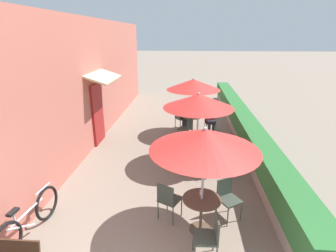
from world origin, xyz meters
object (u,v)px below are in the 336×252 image
object	(u,v)px
cafe_chair_mid_right	(172,148)
cafe_chair_far_right	(180,117)
cafe_chair_near_back	(227,196)
cafe_chair_far_back	(187,127)
patio_umbrella_mid	(199,101)
bicycle_leaning	(29,220)
seated_patron_mid_back	(208,153)
patio_table_far	(192,121)
patio_table_mid	(197,148)
patio_table_near	(201,208)
patio_umbrella_near	(205,140)
cafe_chair_far_left	(210,120)
coffee_cup_near	(202,193)
cafe_chair_mid_left	(206,140)
patio_umbrella_far	(193,84)
cafe_chair_mid_back	(212,158)
cafe_chair_near_right	(210,234)
seated_patron_far_left	(211,117)
seated_patron_far_right	(182,113)

from	to	relation	value
cafe_chair_mid_right	cafe_chair_far_right	xyz separation A→B (m)	(0.12, 3.05, 0.00)
cafe_chair_near_back	cafe_chair_far_back	size ratio (longest dim) A/B	1.00
patio_umbrella_mid	bicycle_leaning	size ratio (longest dim) A/B	1.20
seated_patron_mid_back	patio_table_far	bearing A→B (deg)	-19.89
patio_table_mid	seated_patron_mid_back	size ratio (longest dim) A/B	0.59
patio_table_near	cafe_chair_far_right	xyz separation A→B (m)	(-0.61, 5.82, 0.00)
patio_umbrella_near	cafe_chair_far_left	size ratio (longest dim) A/B	2.51
patio_table_mid	cafe_chair_far_right	distance (m)	3.07
patio_umbrella_near	cafe_chair_far_right	bearing A→B (deg)	95.96
coffee_cup_near	cafe_chair_mid_left	bearing A→B (deg)	84.69
patio_table_mid	patio_umbrella_far	size ratio (longest dim) A/B	0.34
cafe_chair_near_back	cafe_chair_mid_back	world-z (taller)	same
cafe_chair_mid_left	cafe_chair_mid_back	xyz separation A→B (m)	(0.07, -1.23, 0.00)
patio_umbrella_far	cafe_chair_mid_left	bearing A→B (deg)	-77.15
cafe_chair_near_right	cafe_chair_mid_back	distance (m)	2.92
patio_table_near	patio_table_far	distance (m)	5.30
cafe_chair_near_right	seated_patron_mid_back	bearing A→B (deg)	-6.04
patio_umbrella_mid	cafe_chair_mid_left	size ratio (longest dim) A/B	2.51
coffee_cup_near	cafe_chair_mid_back	world-z (taller)	cafe_chair_mid_back
cafe_chair_mid_left	cafe_chair_mid_back	distance (m)	1.24
cafe_chair_mid_left	cafe_chair_far_left	size ratio (longest dim) A/B	1.00
seated_patron_mid_back	cafe_chair_far_left	bearing A→B (deg)	-32.23
patio_table_far	seated_patron_far_left	distance (m)	0.73
cafe_chair_near_back	cafe_chair_far_back	world-z (taller)	same
cafe_chair_mid_back	cafe_chair_far_left	size ratio (longest dim) A/B	1.00
cafe_chair_far_right	seated_patron_far_right	xyz separation A→B (m)	(0.09, 0.07, 0.17)
patio_table_far	cafe_chair_mid_back	bearing A→B (deg)	-80.97
cafe_chair_mid_right	seated_patron_far_left	world-z (taller)	seated_patron_far_left
cafe_chair_far_back	patio_table_near	bearing A→B (deg)	-153.18
cafe_chair_near_back	cafe_chair_mid_left	world-z (taller)	same
patio_table_far	cafe_chair_far_right	world-z (taller)	cafe_chair_far_right
seated_patron_mid_back	cafe_chair_far_left	size ratio (longest dim) A/B	1.44
patio_table_near	patio_table_mid	distance (m)	2.80
patio_umbrella_far	cafe_chair_far_right	world-z (taller)	patio_umbrella_far
cafe_chair_mid_back	cafe_chair_far_left	bearing A→B (deg)	-30.57
bicycle_leaning	cafe_chair_mid_left	bearing A→B (deg)	53.27
cafe_chair_mid_right	bicycle_leaning	xyz separation A→B (m)	(-2.52, -3.19, -0.15)
patio_table_mid	patio_umbrella_far	world-z (taller)	patio_umbrella_far
patio_umbrella_near	seated_patron_far_right	size ratio (longest dim) A/B	1.74
seated_patron_far_left	patio_table_far	bearing A→B (deg)	-2.85
cafe_chair_mid_right	cafe_chair_far_right	bearing A→B (deg)	90.72
patio_umbrella_near	cafe_chair_far_left	bearing A→B (deg)	83.96
cafe_chair_far_left	cafe_chair_mid_right	bearing A→B (deg)	56.98
cafe_chair_mid_right	seated_patron_far_right	bearing A→B (deg)	89.13
patio_table_near	coffee_cup_near	xyz separation A→B (m)	(-0.00, 0.13, 0.26)
cafe_chair_near_right	seated_patron_far_right	bearing A→B (deg)	2.69
patio_table_far	seated_patron_far_left	world-z (taller)	seated_patron_far_left
cafe_chair_mid_right	seated_patron_far_right	world-z (taller)	seated_patron_far_right
patio_table_mid	patio_umbrella_near	bearing A→B (deg)	-89.67
cafe_chair_mid_right	patio_umbrella_far	world-z (taller)	patio_umbrella_far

